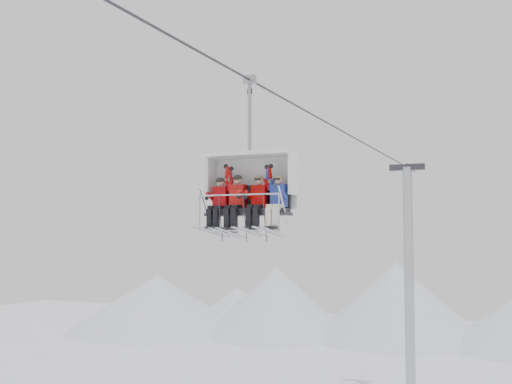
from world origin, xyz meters
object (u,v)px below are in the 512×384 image
at_px(lift_tower_right, 409,299).
at_px(skier_far_left, 219,202).
at_px(skier_center_left, 236,201).
at_px(skier_far_right, 277,201).
at_px(chairlift_carrier, 252,183).
at_px(skier_center_right, 258,201).

relative_size(lift_tower_right, skier_far_left, 7.99).
xyz_separation_m(skier_center_left, skier_far_right, (1.11, -0.01, -0.02)).
relative_size(chairlift_carrier, skier_far_left, 2.36).
bearing_deg(skier_far_left, lift_tower_right, 88.04).
bearing_deg(lift_tower_right, skier_far_left, -91.96).
height_order(chairlift_carrier, skier_center_left, chairlift_carrier).
relative_size(chairlift_carrier, skier_far_right, 2.36).
relative_size(lift_tower_right, chairlift_carrier, 3.38).
xyz_separation_m(skier_center_right, skier_far_right, (0.51, -0.00, -0.01)).
height_order(skier_center_left, skier_center_right, skier_center_left).
xyz_separation_m(lift_tower_right, skier_far_right, (0.82, -22.60, 4.40)).
distance_m(skier_center_left, skier_far_right, 1.11).
bearing_deg(skier_center_right, skier_far_right, -0.21).
xyz_separation_m(chairlift_carrier, skier_center_left, (-0.29, -0.30, -0.46)).
xyz_separation_m(skier_far_left, skier_center_right, (1.08, 0.00, 0.01)).
height_order(lift_tower_right, skier_far_left, lift_tower_right).
xyz_separation_m(lift_tower_right, chairlift_carrier, (0.00, -22.29, 4.88)).
xyz_separation_m(chairlift_carrier, skier_center_right, (0.30, -0.31, -0.48)).
distance_m(chairlift_carrier, skier_far_right, 1.00).
bearing_deg(lift_tower_right, skier_center_right, -89.23).
xyz_separation_m(lift_tower_right, skier_center_right, (0.30, -22.60, 4.40)).
relative_size(skier_far_left, skier_center_left, 1.00).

